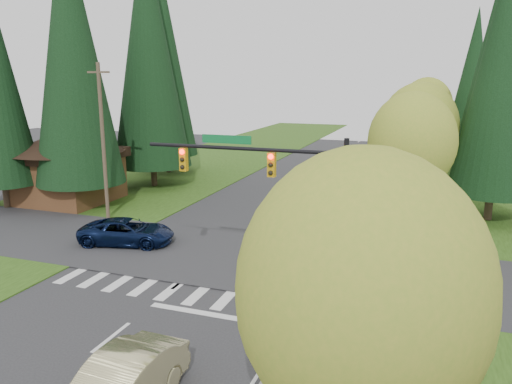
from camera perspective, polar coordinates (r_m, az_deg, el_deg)
The scene contains 31 objects.
ground at distance 19.95m, azimuth -14.49°, elevation -14.45°, with size 120.00×120.00×0.00m, color #28282B.
grass_east at distance 35.76m, azimuth 23.32°, elevation -2.79°, with size 14.00×110.00×0.06m, color #284311.
grass_west at distance 42.60m, azimuth -14.05°, elevation 0.28°, with size 14.00×110.00×0.06m, color #284311.
cross_street at distance 26.35m, azimuth -4.70°, elevation -7.21°, with size 120.00×8.00×0.10m, color #28282B.
sidewalk_east at distance 37.74m, azimuth 13.91°, elevation -1.26°, with size 1.80×80.00×0.13m, color gray.
curb_east at distance 37.83m, azimuth 12.63°, elevation -1.16°, with size 0.20×80.00×0.13m, color gray.
stone_wall_north at distance 45.37m, azimuth 17.13°, elevation 1.26°, with size 0.70×40.00×0.70m, color #4C4438.
traffic_signal at distance 20.32m, azimuth 2.24°, elevation 1.39°, with size 8.70×0.37×6.80m.
brown_building at distance 39.32m, azimuth -20.76°, elevation 3.41°, with size 8.40×8.40×5.40m.
utility_pole at distance 33.32m, azimuth -17.08°, elevation 5.61°, with size 1.60×0.24×10.00m.
decid_tree_0 at distance 28.73m, azimuth 17.37°, elevation 5.43°, with size 4.80×4.80×8.37m.
decid_tree_1 at distance 35.67m, azimuth 18.09°, elevation 7.04°, with size 5.20×5.20×8.80m.
decid_tree_2 at distance 42.64m, azimuth 18.16°, elevation 8.06°, with size 5.00×5.00×8.82m.
decid_tree_3 at distance 49.63m, azimuth 18.53°, elevation 8.32°, with size 5.00×5.00×8.55m.
decid_tree_4 at distance 56.59m, azimuth 18.86°, elevation 9.18°, with size 5.40×5.40×9.18m.
decid_tree_5 at distance 63.61m, azimuth 18.78°, elevation 9.03°, with size 4.80×4.80×8.30m.
decid_tree_6 at distance 70.59m, azimuth 19.02°, elevation 9.60°, with size 5.20×5.20×8.86m.
decid_tree_south at distance 9.35m, azimuth 11.98°, elevation -11.08°, with size 4.60×4.60×7.92m.
conifer_w_a at distance 36.87m, azimuth -20.30°, elevation 14.84°, with size 6.12×6.12×19.80m.
conifer_w_b at distance 41.83m, azimuth -19.87°, elevation 13.17°, with size 5.44×5.44×17.80m.
conifer_w_c at distance 42.85m, azimuth -12.21°, elevation 15.61°, with size 6.46×6.46×20.80m.
conifer_w_e at distance 48.99m, azimuth -10.42°, elevation 14.13°, with size 5.78×5.78×18.80m.
conifer_e_a at distance 34.71m, azimuth 26.46°, elevation 12.82°, with size 5.44×5.44×17.80m.
conifer_e_b at distance 48.76m, azimuth 25.95°, elevation 13.68°, with size 6.12×6.12×19.80m.
conifer_e_c at distance 62.62m, azimuth 23.59°, elevation 12.05°, with size 5.10×5.10×16.80m.
suv_navy at distance 28.63m, azimuth -14.52°, elevation -4.43°, with size 2.38×5.16×1.43m, color #0A1534.
parked_car_a at distance 31.85m, azimuth 7.90°, elevation -2.52°, with size 1.52×3.78×1.29m, color silver.
parked_car_b at distance 39.35m, azimuth 11.83°, elevation 0.34°, with size 1.91×4.71×1.37m, color gray.
parked_car_c at distance 49.04m, azimuth 12.58°, elevation 2.72°, with size 1.39×3.98×1.31m, color #B7B7BC.
parked_car_d at distance 53.72m, azimuth 12.91°, elevation 3.55°, with size 1.51×3.75×1.28m, color white.
parked_car_e at distance 62.82m, azimuth 15.23°, elevation 4.73°, with size 1.77×4.36×1.27m, color #AEAEB3.
Camera 1 is at (10.32, -14.51, 9.01)m, focal length 35.00 mm.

